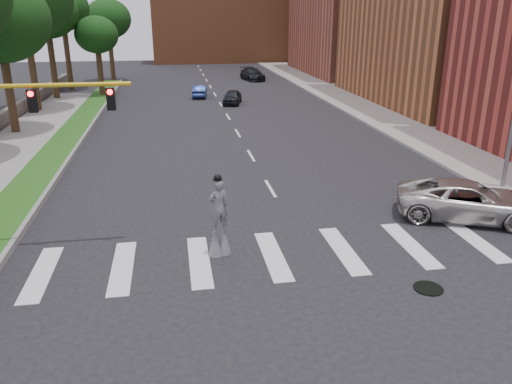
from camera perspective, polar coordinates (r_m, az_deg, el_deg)
name	(u,v)px	position (r m, az deg, el deg)	size (l,w,h in m)	color
ground_plane	(316,266)	(17.07, 6.90, -8.41)	(160.00, 160.00, 0.00)	black
grass_median	(68,138)	(35.98, -20.68, 5.82)	(2.00, 60.00, 0.25)	#1F5117
median_curb	(84,137)	(35.78, -19.03, 5.97)	(0.20, 60.00, 0.28)	gray
sidewalk_right	(377,113)	(43.62, 13.68, 8.75)	(5.00, 90.00, 0.18)	gray
manhole	(428,288)	(16.54, 19.08, -10.36)	(0.90, 0.90, 0.04)	black
building_backdrop	(227,7)	(92.99, -3.31, 20.35)	(26.00, 14.00, 18.00)	#A15A32
traffic_signal	(13,136)	(18.59, -26.03, 5.74)	(5.30, 0.23, 6.20)	black
stilt_performer	(219,222)	(17.29, -4.28, -3.45)	(0.82, 0.66, 2.96)	#362515
suv_crossing	(468,200)	(22.21, 23.08, -0.90)	(2.60, 5.64, 1.57)	beige
car_near	(232,97)	(47.37, -2.73, 10.79)	(1.50, 3.73, 1.27)	black
car_mid	(200,91)	(51.55, -6.45, 11.40)	(1.30, 3.73, 1.23)	navy
car_far	(252,74)	(64.76, -0.42, 13.32)	(2.05, 5.05, 1.47)	black
tree_5	(62,8)	(59.57, -21.32, 18.99)	(5.65, 5.65, 10.97)	#362515
tree_6	(97,36)	(53.16, -17.76, 16.66)	(4.18, 4.18, 7.82)	#362515
tree_7	(108,19)	(66.04, -16.56, 18.41)	(5.49, 5.49, 9.71)	#362515
tree_8	(46,12)	(52.95, -22.89, 18.44)	(5.83, 5.83, 10.66)	#362515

